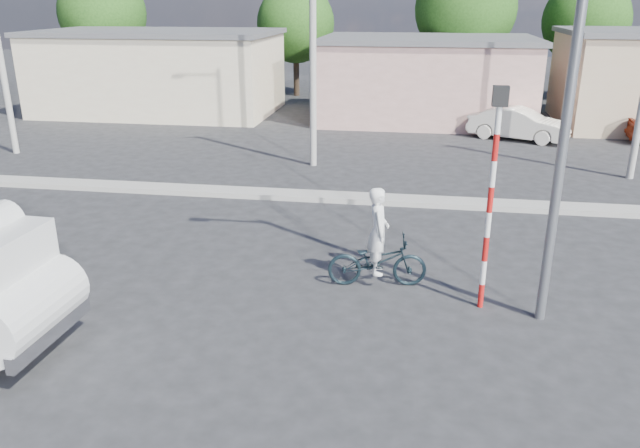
# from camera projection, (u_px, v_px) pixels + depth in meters

# --- Properties ---
(ground_plane) EXTENTS (120.00, 120.00, 0.00)m
(ground_plane) POSITION_uv_depth(u_px,v_px,m) (310.00, 331.00, 11.57)
(ground_plane) COLOR #262729
(ground_plane) RESTS_ON ground
(median) EXTENTS (40.00, 0.80, 0.16)m
(median) POSITION_uv_depth(u_px,v_px,m) (356.00, 198.00, 18.97)
(median) COLOR #99968E
(median) RESTS_ON ground
(bicycle) EXTENTS (2.18, 1.02, 1.10)m
(bicycle) POSITION_uv_depth(u_px,v_px,m) (377.00, 261.00, 13.25)
(bicycle) COLOR black
(bicycle) RESTS_ON ground
(cyclist) EXTENTS (0.54, 0.74, 1.88)m
(cyclist) POSITION_uv_depth(u_px,v_px,m) (378.00, 244.00, 13.12)
(cyclist) COLOR white
(cyclist) RESTS_ON ground
(car_cream) EXTENTS (4.43, 2.92, 1.38)m
(car_cream) POSITION_uv_depth(u_px,v_px,m) (518.00, 124.00, 26.91)
(car_cream) COLOR white
(car_cream) RESTS_ON ground
(traffic_pole) EXTENTS (0.28, 0.18, 4.36)m
(traffic_pole) POSITION_uv_depth(u_px,v_px,m) (492.00, 182.00, 11.60)
(traffic_pole) COLOR red
(traffic_pole) RESTS_ON ground
(streetlight) EXTENTS (2.34, 0.22, 9.00)m
(streetlight) POSITION_uv_depth(u_px,v_px,m) (565.00, 53.00, 10.37)
(streetlight) COLOR slate
(streetlight) RESTS_ON ground
(building_row) EXTENTS (37.80, 7.30, 4.44)m
(building_row) POSITION_uv_depth(u_px,v_px,m) (408.00, 76.00, 31.09)
(building_row) COLOR beige
(building_row) RESTS_ON ground
(tree_row) EXTENTS (43.62, 7.43, 8.42)m
(tree_row) POSITION_uv_depth(u_px,v_px,m) (461.00, 13.00, 35.69)
(tree_row) COLOR #38281E
(tree_row) RESTS_ON ground
(utility_poles) EXTENTS (35.40, 0.24, 8.00)m
(utility_poles) POSITION_uv_depth(u_px,v_px,m) (467.00, 53.00, 20.82)
(utility_poles) COLOR #99968E
(utility_poles) RESTS_ON ground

